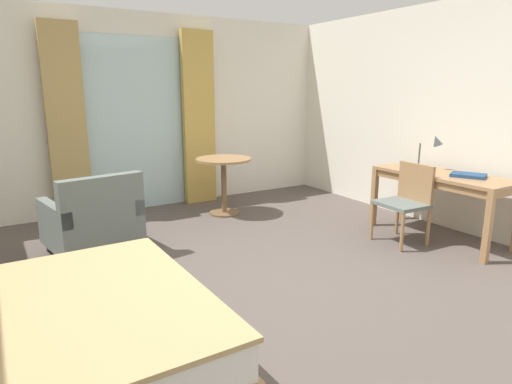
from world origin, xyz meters
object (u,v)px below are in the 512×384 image
(desk_chair, at_px, (407,198))
(round_cafe_table, at_px, (224,173))
(bed, at_px, (14,357))
(writing_desk, at_px, (442,181))
(armchair_by_window, at_px, (93,222))
(desk_lamp, at_px, (431,149))
(closed_book, at_px, (468,175))

(desk_chair, relative_size, round_cafe_table, 1.14)
(bed, height_order, writing_desk, bed)
(bed, xyz_separation_m, armchair_by_window, (0.82, 2.02, 0.08))
(desk_lamp, bearing_deg, writing_desk, -104.47)
(desk_lamp, bearing_deg, desk_chair, -166.23)
(armchair_by_window, bearing_deg, writing_desk, -23.40)
(desk_chair, xyz_separation_m, armchair_by_window, (-2.97, 1.36, -0.15))
(desk_lamp, bearing_deg, armchair_by_window, 160.22)
(round_cafe_table, bearing_deg, desk_chair, -59.26)
(bed, relative_size, writing_desk, 1.35)
(armchair_by_window, relative_size, round_cafe_table, 1.23)
(writing_desk, relative_size, closed_book, 4.50)
(desk_chair, distance_m, closed_book, 0.66)
(closed_book, distance_m, armchair_by_window, 3.87)
(closed_book, height_order, armchair_by_window, armchair_by_window)
(bed, distance_m, armchair_by_window, 2.18)
(bed, bearing_deg, armchair_by_window, 68.00)
(closed_book, height_order, round_cafe_table, closed_book)
(bed, bearing_deg, desk_lamp, 10.36)
(desk_chair, height_order, round_cafe_table, desk_chair)
(writing_desk, height_order, desk_lamp, desk_lamp)
(bed, distance_m, writing_desk, 4.26)
(desk_lamp, relative_size, armchair_by_window, 0.44)
(bed, relative_size, desk_lamp, 4.91)
(desk_chair, bearing_deg, desk_lamp, 13.77)
(bed, height_order, closed_book, bed)
(desk_chair, bearing_deg, armchair_by_window, 155.45)
(closed_book, bearing_deg, desk_chair, 115.49)
(writing_desk, distance_m, round_cafe_table, 2.64)
(bed, height_order, armchair_by_window, bed)
(desk_lamp, xyz_separation_m, closed_book, (-0.01, -0.49, -0.22))
(closed_book, relative_size, armchair_by_window, 0.36)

